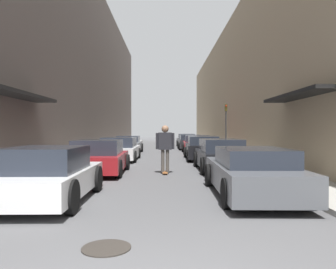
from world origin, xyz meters
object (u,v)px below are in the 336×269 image
object	(u,v)px
parked_car_left_1	(99,158)
parked_car_right_4	(190,142)
parked_car_left_0	(48,175)
parked_car_right_5	(186,140)
parked_car_right_3	(197,144)
parked_car_left_3	(129,145)
manhole_cover	(106,248)
skateboarder	(165,144)
traffic_light	(226,123)
parked_car_left_2	(120,149)
parked_car_right_2	(202,148)
parked_car_right_0	(251,172)
parked_car_right_1	(220,155)

from	to	relation	value
parked_car_left_1	parked_car_right_4	size ratio (longest dim) A/B	0.98
parked_car_left_0	parked_car_right_5	xyz separation A→B (m)	(4.90, 26.09, 0.02)
parked_car_right_3	parked_car_left_0	bearing A→B (deg)	-107.12
parked_car_left_3	manhole_cover	xyz separation A→B (m)	(1.83, -19.37, -0.62)
parked_car_left_0	parked_car_right_3	world-z (taller)	parked_car_right_3
parked_car_left_3	skateboarder	distance (m)	11.74
parked_car_left_1	traffic_light	bearing A→B (deg)	54.48
parked_car_left_2	parked_car_right_2	distance (m)	4.69
parked_car_left_0	traffic_light	bearing A→B (deg)	64.42
parked_car_right_0	parked_car_right_4	distance (m)	20.63
parked_car_left_2	traffic_light	world-z (taller)	traffic_light
parked_car_left_2	traffic_light	xyz separation A→B (m)	(6.60, 3.62, 1.56)
parked_car_right_4	parked_car_right_5	size ratio (longest dim) A/B	1.00
parked_car_left_1	parked_car_right_0	distance (m)	6.39
parked_car_right_3	skateboarder	size ratio (longest dim) A/B	2.25
parked_car_left_2	parked_car_right_4	xyz separation A→B (m)	(4.71, 10.70, 0.01)
parked_car_left_3	parked_car_right_5	bearing A→B (deg)	63.67
parked_car_right_1	parked_car_left_2	bearing A→B (deg)	135.87
parked_car_right_1	parked_car_right_3	distance (m)	10.47
parked_car_left_0	parked_car_right_1	world-z (taller)	parked_car_right_1
parked_car_right_3	traffic_light	bearing A→B (deg)	-51.25
parked_car_right_0	parked_car_right_2	size ratio (longest dim) A/B	1.02
parked_car_left_2	parked_car_right_2	bearing A→B (deg)	6.15
parked_car_right_0	manhole_cover	world-z (taller)	parked_car_right_0
parked_car_left_1	parked_car_right_4	xyz separation A→B (m)	(4.72, 16.35, 0.00)
parked_car_right_4	skateboarder	size ratio (longest dim) A/B	2.18
parked_car_right_1	manhole_cover	size ratio (longest dim) A/B	6.57
parked_car_left_2	parked_car_right_4	bearing A→B (deg)	66.25
parked_car_right_5	manhole_cover	xyz separation A→B (m)	(-2.99, -29.12, -0.63)
parked_car_left_3	traffic_light	size ratio (longest dim) A/B	1.45
parked_car_left_0	parked_car_right_4	world-z (taller)	parked_car_right_4
parked_car_left_3	parked_car_right_4	world-z (taller)	parked_car_right_4
parked_car_right_5	parked_car_right_1	bearing A→B (deg)	-89.68
parked_car_right_0	parked_car_left_3	bearing A→B (deg)	107.23
parked_car_left_0	skateboarder	distance (m)	5.64
parked_car_right_5	traffic_light	world-z (taller)	traffic_light
manhole_cover	traffic_light	world-z (taller)	traffic_light
parked_car_right_1	parked_car_right_5	xyz separation A→B (m)	(-0.11, 20.15, 0.00)
parked_car_left_2	parked_car_right_1	xyz separation A→B (m)	(4.81, -4.67, 0.02)
parked_car_right_1	parked_car_right_2	bearing A→B (deg)	91.59
parked_car_left_1	parked_car_right_2	world-z (taller)	parked_car_right_2
parked_car_right_4	parked_car_right_5	world-z (taller)	parked_car_right_5
parked_car_right_1	parked_car_right_5	bearing A→B (deg)	90.32
parked_car_left_3	parked_car_right_4	bearing A→B (deg)	45.75
parked_car_right_0	traffic_light	world-z (taller)	traffic_light
parked_car_right_4	parked_car_right_0	bearing A→B (deg)	-89.93
parked_car_right_0	parked_car_right_5	size ratio (longest dim) A/B	1.15
parked_car_left_2	parked_car_right_5	size ratio (longest dim) A/B	1.08
parked_car_right_5	manhole_cover	bearing A→B (deg)	-95.87
parked_car_right_1	skateboarder	distance (m)	2.55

